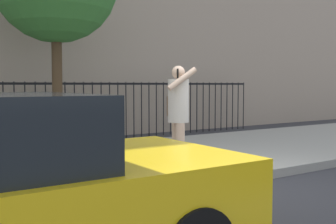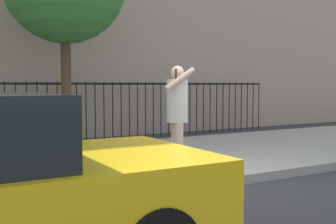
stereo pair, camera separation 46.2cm
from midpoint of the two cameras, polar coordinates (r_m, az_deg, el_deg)
name	(u,v)px [view 2 (the right image)]	position (r m, az deg, el deg)	size (l,w,h in m)	color
ground_plane	(226,188)	(6.27, 10.16, -10.29)	(60.00, 60.00, 0.00)	#333338
sidewalk	(156,160)	(8.03, -0.07, -6.59)	(28.00, 4.40, 0.15)	#9E9B93
iron_fence	(91,103)	(11.27, -9.50, 1.18)	(12.03, 0.04, 1.60)	black
pedestrian_on_phone	(177,109)	(6.70, 3.21, 0.38)	(0.52, 0.71, 1.68)	beige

